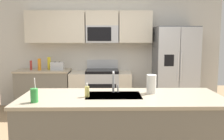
{
  "coord_description": "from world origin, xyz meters",
  "views": [
    {
      "loc": [
        -0.02,
        -3.67,
        1.61
      ],
      "look_at": [
        0.04,
        0.6,
        1.05
      ],
      "focal_mm": 39.48,
      "sensor_mm": 36.0,
      "label": 1
    }
  ],
  "objects_px": {
    "toaster": "(57,66)",
    "pepper_mill": "(31,65)",
    "bottle_orange": "(39,64)",
    "range_oven": "(101,90)",
    "drink_cup_green": "(34,95)",
    "bottle_yellow": "(49,63)",
    "paper_towel_roll": "(151,84)",
    "soap_dispenser": "(87,91)",
    "refrigerator": "(175,69)",
    "sink_faucet": "(114,80)"
  },
  "relations": [
    {
      "from": "sink_faucet",
      "to": "drink_cup_green",
      "type": "bearing_deg",
      "value": -152.3
    },
    {
      "from": "range_oven",
      "to": "paper_towel_roll",
      "type": "xyz_separation_m",
      "value": [
        0.73,
        -2.36,
        0.58
      ]
    },
    {
      "from": "toaster",
      "to": "paper_towel_roll",
      "type": "xyz_separation_m",
      "value": [
        1.68,
        -2.31,
        0.03
      ]
    },
    {
      "from": "toaster",
      "to": "drink_cup_green",
      "type": "xyz_separation_m",
      "value": [
        0.31,
        -2.74,
        -0.01
      ]
    },
    {
      "from": "paper_towel_roll",
      "to": "refrigerator",
      "type": "bearing_deg",
      "value": 68.05
    },
    {
      "from": "toaster",
      "to": "sink_faucet",
      "type": "xyz_separation_m",
      "value": [
        1.2,
        -2.28,
        0.08
      ]
    },
    {
      "from": "range_oven",
      "to": "drink_cup_green",
      "type": "distance_m",
      "value": 2.92
    },
    {
      "from": "bottle_orange",
      "to": "pepper_mill",
      "type": "bearing_deg",
      "value": 165.94
    },
    {
      "from": "range_oven",
      "to": "bottle_yellow",
      "type": "bearing_deg",
      "value": 178.6
    },
    {
      "from": "range_oven",
      "to": "soap_dispenser",
      "type": "xyz_separation_m",
      "value": [
        -0.08,
        -2.55,
        0.53
      ]
    },
    {
      "from": "bottle_yellow",
      "to": "bottle_orange",
      "type": "bearing_deg",
      "value": -157.53
    },
    {
      "from": "toaster",
      "to": "range_oven",
      "type": "bearing_deg",
      "value": 3.15
    },
    {
      "from": "drink_cup_green",
      "to": "soap_dispenser",
      "type": "height_order",
      "value": "drink_cup_green"
    },
    {
      "from": "refrigerator",
      "to": "drink_cup_green",
      "type": "height_order",
      "value": "refrigerator"
    },
    {
      "from": "bottle_orange",
      "to": "paper_towel_roll",
      "type": "bearing_deg",
      "value": -48.08
    },
    {
      "from": "toaster",
      "to": "pepper_mill",
      "type": "bearing_deg",
      "value": 175.2
    },
    {
      "from": "pepper_mill",
      "to": "sink_faucet",
      "type": "xyz_separation_m",
      "value": [
        1.79,
        -2.33,
        0.06
      ]
    },
    {
      "from": "pepper_mill",
      "to": "sink_faucet",
      "type": "relative_size",
      "value": 0.74
    },
    {
      "from": "toaster",
      "to": "bottle_yellow",
      "type": "height_order",
      "value": "bottle_yellow"
    },
    {
      "from": "bottle_yellow",
      "to": "paper_towel_roll",
      "type": "relative_size",
      "value": 1.17
    },
    {
      "from": "bottle_yellow",
      "to": "drink_cup_green",
      "type": "bearing_deg",
      "value": -79.85
    },
    {
      "from": "bottle_yellow",
      "to": "paper_towel_roll",
      "type": "height_order",
      "value": "bottle_yellow"
    },
    {
      "from": "pepper_mill",
      "to": "drink_cup_green",
      "type": "height_order",
      "value": "drink_cup_green"
    },
    {
      "from": "pepper_mill",
      "to": "bottle_yellow",
      "type": "bearing_deg",
      "value": 4.42
    },
    {
      "from": "sink_faucet",
      "to": "paper_towel_roll",
      "type": "height_order",
      "value": "sink_faucet"
    },
    {
      "from": "toaster",
      "to": "sink_faucet",
      "type": "distance_m",
      "value": 2.57
    },
    {
      "from": "drink_cup_green",
      "to": "soap_dispenser",
      "type": "bearing_deg",
      "value": 23.49
    },
    {
      "from": "pepper_mill",
      "to": "soap_dispenser",
      "type": "bearing_deg",
      "value": -60.13
    },
    {
      "from": "refrigerator",
      "to": "soap_dispenser",
      "type": "distance_m",
      "value": 3.03
    },
    {
      "from": "bottle_orange",
      "to": "paper_towel_roll",
      "type": "distance_m",
      "value": 3.11
    },
    {
      "from": "toaster",
      "to": "refrigerator",
      "type": "bearing_deg",
      "value": -0.43
    },
    {
      "from": "bottle_orange",
      "to": "toaster",
      "type": "bearing_deg",
      "value": 0.06
    },
    {
      "from": "bottle_orange",
      "to": "soap_dispenser",
      "type": "xyz_separation_m",
      "value": [
        1.26,
        -2.5,
        -0.06
      ]
    },
    {
      "from": "sink_faucet",
      "to": "refrigerator",
      "type": "bearing_deg",
      "value": 58.08
    },
    {
      "from": "bottle_orange",
      "to": "sink_faucet",
      "type": "bearing_deg",
      "value": -55.02
    },
    {
      "from": "range_oven",
      "to": "refrigerator",
      "type": "xyz_separation_m",
      "value": [
        1.65,
        -0.07,
        0.48
      ]
    },
    {
      "from": "refrigerator",
      "to": "bottle_yellow",
      "type": "height_order",
      "value": "refrigerator"
    },
    {
      "from": "range_oven",
      "to": "sink_faucet",
      "type": "xyz_separation_m",
      "value": [
        0.24,
        -2.33,
        0.62
      ]
    },
    {
      "from": "pepper_mill",
      "to": "bottle_yellow",
      "type": "relative_size",
      "value": 0.74
    },
    {
      "from": "bottle_yellow",
      "to": "bottle_orange",
      "type": "height_order",
      "value": "bottle_yellow"
    },
    {
      "from": "soap_dispenser",
      "to": "bottle_yellow",
      "type": "bearing_deg",
      "value": 112.47
    },
    {
      "from": "toaster",
      "to": "bottle_yellow",
      "type": "relative_size",
      "value": 1.0
    },
    {
      "from": "bottle_orange",
      "to": "soap_dispenser",
      "type": "relative_size",
      "value": 1.5
    },
    {
      "from": "pepper_mill",
      "to": "bottle_orange",
      "type": "xyz_separation_m",
      "value": [
        0.2,
        -0.05,
        0.02
      ]
    },
    {
      "from": "bottle_yellow",
      "to": "sink_faucet",
      "type": "relative_size",
      "value": 1.0
    },
    {
      "from": "pepper_mill",
      "to": "bottle_yellow",
      "type": "height_order",
      "value": "bottle_yellow"
    },
    {
      "from": "range_oven",
      "to": "refrigerator",
      "type": "relative_size",
      "value": 0.74
    },
    {
      "from": "range_oven",
      "to": "bottle_orange",
      "type": "distance_m",
      "value": 1.47
    },
    {
      "from": "bottle_yellow",
      "to": "sink_faucet",
      "type": "xyz_separation_m",
      "value": [
        1.4,
        -2.36,
        0.03
      ]
    },
    {
      "from": "sink_faucet",
      "to": "bottle_yellow",
      "type": "bearing_deg",
      "value": 120.64
    }
  ]
}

